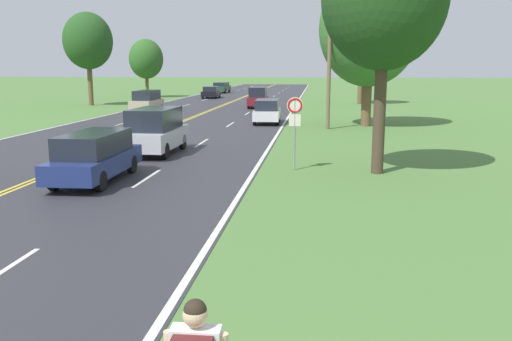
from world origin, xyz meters
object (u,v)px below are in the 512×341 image
Objects in this scene: car_dark_blue_suv_nearest at (95,156)px; car_champagne_suv_mid_far at (147,101)px; tree_far_back at (146,59)px; car_black_sedan_distant at (211,92)px; car_white_hatchback_mid_near at (267,111)px; tree_right_cluster at (369,29)px; car_silver_van_approaching at (155,130)px; car_dark_green_suv_horizon at (221,87)px; car_maroon_van_receding at (258,97)px; traffic_sign at (295,115)px; tree_behind_sign at (362,43)px; tree_mid_treeline at (88,41)px.

car_champagne_suv_mid_far reaches higher than car_dark_blue_suv_nearest.
tree_far_back reaches higher than car_black_sedan_distant.
car_white_hatchback_mid_near is 0.98× the size of car_black_sedan_distant.
car_silver_van_approaching is at bearing -129.04° from tree_right_cluster.
car_white_hatchback_mid_near is at bearing 165.46° from car_silver_van_approaching.
car_dark_green_suv_horizon reaches higher than car_black_sedan_distant.
car_maroon_van_receding is (1.50, 27.85, -0.04)m from car_silver_van_approaching.
car_dark_green_suv_horizon is at bearing 2.54° from car_black_sedan_distant.
car_maroon_van_receding is at bearing 120.26° from tree_right_cluster.
car_black_sedan_distant is (-9.88, 29.97, -0.13)m from car_white_hatchback_mid_near.
car_champagne_suv_mid_far is at bearing 154.80° from tree_right_cluster.
car_silver_van_approaching is 57.79m from car_dark_green_suv_horizon.
traffic_sign is 0.30× the size of tree_behind_sign.
tree_far_back is (1.09, 14.89, -1.54)m from tree_mid_treeline.
tree_mid_treeline is 1.88× the size of car_dark_blue_suv_nearest.
tree_far_back reaches higher than car_white_hatchback_mid_near.
tree_mid_treeline reaches higher than car_maroon_van_receding.
car_silver_van_approaching reaches higher than car_black_sedan_distant.
car_silver_van_approaching is 1.06× the size of car_white_hatchback_mid_near.
car_white_hatchback_mid_near is 0.90× the size of car_dark_green_suv_horizon.
car_maroon_van_receding reaches higher than car_dark_green_suv_horizon.
tree_behind_sign is 42.62m from car_dark_blue_suv_nearest.
car_white_hatchback_mid_near is (3.98, 19.73, -0.01)m from car_dark_blue_suv_nearest.
car_white_hatchback_mid_near is at bearing 98.85° from traffic_sign.
tree_behind_sign is 21.85m from tree_right_cluster.
tree_right_cluster is at bearing 141.69° from car_silver_van_approaching.
tree_right_cluster is at bearing -32.73° from tree_mid_treeline.
tree_behind_sign is 27.86m from tree_far_back.
tree_right_cluster is 2.29× the size of car_white_hatchback_mid_near.
tree_far_back is 23.31m from car_maroon_van_receding.
car_champagne_suv_mid_far reaches higher than car_black_sedan_distant.
car_black_sedan_distant is at bearing -174.04° from car_dark_blue_suv_nearest.
car_champagne_suv_mid_far is (-10.82, 7.26, 0.12)m from car_white_hatchback_mid_near.
traffic_sign is 52.04m from tree_far_back.
tree_mid_treeline is 1.26× the size of tree_far_back.
car_silver_van_approaching is 14.17m from car_white_hatchback_mid_near.
car_dark_blue_suv_nearest reaches higher than car_black_sedan_distant.
tree_behind_sign is at bearing 82.28° from traffic_sign.
tree_behind_sign is 27.62m from tree_mid_treeline.
traffic_sign is 0.28× the size of tree_right_cluster.
traffic_sign is at bearing 63.61° from car_silver_van_approaching.
car_maroon_van_receding is 30.76m from car_dark_green_suv_horizon.
car_white_hatchback_mid_near is at bearing 171.89° from tree_right_cluster.
car_silver_van_approaching reaches higher than car_dark_blue_suv_nearest.
car_dark_green_suv_horizon is (8.34, 27.90, -5.48)m from tree_mid_treeline.
tree_mid_treeline is 1.94× the size of car_champagne_suv_mid_far.
car_maroon_van_receding is (-9.99, -6.70, -5.28)m from tree_behind_sign.
tree_right_cluster is at bearing 79.66° from car_white_hatchback_mid_near.
car_dark_green_suv_horizon is (-13.67, 60.58, -1.21)m from traffic_sign.
car_champagne_suv_mid_far is at bearing 119.09° from traffic_sign.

